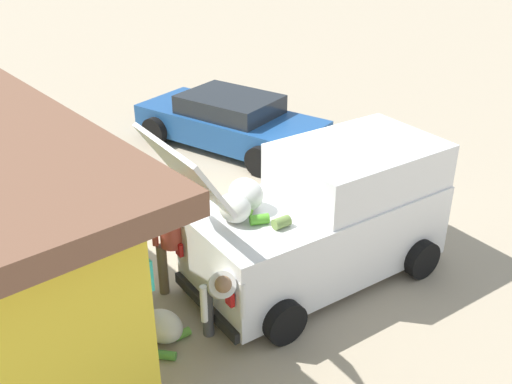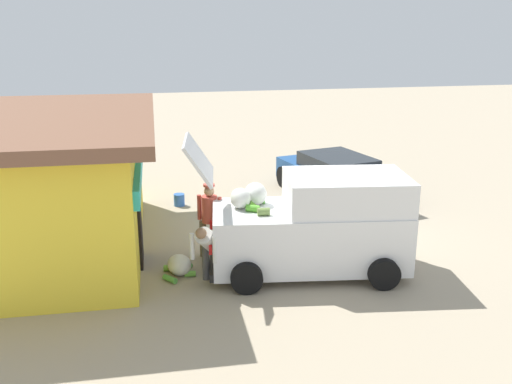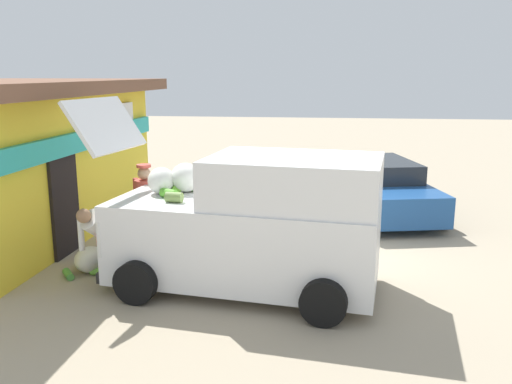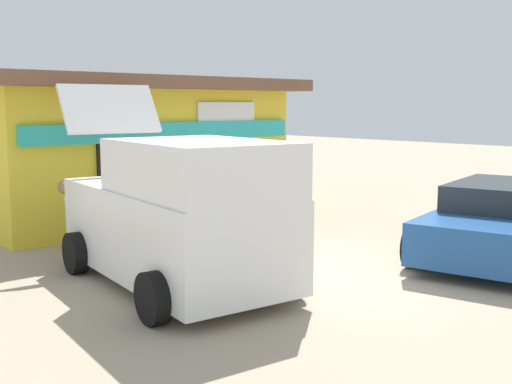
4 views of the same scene
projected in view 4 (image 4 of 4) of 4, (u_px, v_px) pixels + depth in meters
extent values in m
plane|color=tan|center=(294.00, 271.00, 9.39)|extent=(60.00, 60.00, 0.00)
cube|color=yellow|center=(127.00, 154.00, 13.81)|extent=(6.48, 3.64, 2.79)
cube|color=#2DB7B2|center=(171.00, 131.00, 12.38)|extent=(6.08, 0.26, 0.36)
cube|color=black|center=(120.00, 184.00, 11.79)|extent=(0.90, 0.08, 2.00)
cube|color=white|center=(227.00, 116.00, 13.27)|extent=(1.50, 0.10, 0.60)
cube|color=brown|center=(125.00, 84.00, 13.60)|extent=(7.35, 4.52, 0.25)
cube|color=white|center=(174.00, 230.00, 8.61)|extent=(2.25, 4.08, 1.18)
cube|color=white|center=(200.00, 168.00, 7.88)|extent=(1.99, 2.61, 0.68)
cube|color=black|center=(251.00, 179.00, 6.94)|extent=(1.49, 0.28, 0.52)
cube|color=white|center=(110.00, 109.00, 10.17)|extent=(1.64, 0.75, 0.79)
ellipsoid|color=silver|center=(141.00, 165.00, 9.71)|extent=(0.49, 0.41, 0.41)
ellipsoid|color=silver|center=(162.00, 164.00, 9.56)|extent=(0.55, 0.46, 0.46)
cylinder|color=olive|center=(121.00, 177.00, 9.10)|extent=(0.18, 0.26, 0.15)
cylinder|color=#6FB436|center=(153.00, 174.00, 9.63)|extent=(0.30, 0.22, 0.14)
cylinder|color=#5FB644|center=(167.00, 175.00, 9.56)|extent=(0.22, 0.30, 0.13)
cylinder|color=#58B22F|center=(131.00, 176.00, 9.39)|extent=(0.24, 0.29, 0.14)
cube|color=black|center=(119.00, 241.00, 10.30)|extent=(1.66, 0.30, 0.16)
cube|color=red|center=(77.00, 211.00, 9.84)|extent=(0.15, 0.08, 0.20)
cube|color=red|center=(156.00, 203.00, 10.61)|extent=(0.15, 0.08, 0.20)
cylinder|color=black|center=(154.00, 298.00, 7.06)|extent=(0.30, 0.64, 0.62)
cylinder|color=black|center=(287.00, 273.00, 8.13)|extent=(0.30, 0.64, 0.62)
cylinder|color=black|center=(76.00, 253.00, 9.22)|extent=(0.30, 0.64, 0.62)
cylinder|color=black|center=(189.00, 238.00, 10.28)|extent=(0.30, 0.64, 0.62)
cube|color=#1E4C8C|center=(505.00, 227.00, 10.21)|extent=(4.71, 2.74, 0.63)
cube|color=#1E2328|center=(507.00, 195.00, 10.13)|extent=(2.42, 2.01, 0.42)
cylinder|color=black|center=(471.00, 217.00, 12.00)|extent=(0.69, 0.36, 0.66)
cylinder|color=black|center=(415.00, 246.00, 9.54)|extent=(0.69, 0.36, 0.66)
cylinder|color=#726047|center=(164.00, 224.00, 10.94)|extent=(0.15, 0.15, 0.82)
cylinder|color=#726047|center=(164.00, 227.00, 10.61)|extent=(0.15, 0.15, 0.82)
cylinder|color=#CC4C3F|center=(163.00, 185.00, 10.68)|extent=(0.47, 0.47, 0.58)
sphere|color=tan|center=(163.00, 162.00, 10.62)|extent=(0.22, 0.22, 0.22)
cylinder|color=#CC4C3F|center=(163.00, 154.00, 10.61)|extent=(0.24, 0.24, 0.05)
cylinder|color=#CC4C3F|center=(163.00, 183.00, 10.91)|extent=(0.09, 0.09, 0.55)
cylinder|color=#CC4C3F|center=(164.00, 186.00, 10.44)|extent=(0.09, 0.09, 0.55)
cylinder|color=#4C4C51|center=(99.00, 238.00, 9.88)|extent=(0.15, 0.15, 0.78)
cylinder|color=#4C4C51|center=(100.00, 233.00, 10.21)|extent=(0.15, 0.15, 0.78)
cylinder|color=silver|center=(84.00, 202.00, 9.93)|extent=(0.72, 0.63, 0.61)
sphere|color=#8C6647|center=(64.00, 187.00, 9.85)|extent=(0.21, 0.21, 0.21)
cylinder|color=silver|center=(68.00, 210.00, 9.68)|extent=(0.09, 0.09, 0.52)
cylinder|color=silver|center=(72.00, 205.00, 10.14)|extent=(0.09, 0.09, 0.52)
ellipsoid|color=silver|center=(105.00, 237.00, 10.84)|extent=(0.69, 0.58, 0.40)
cylinder|color=#4F9D3D|center=(81.00, 246.00, 10.80)|extent=(0.33, 0.29, 0.12)
cylinder|color=#52B63F|center=(128.00, 244.00, 10.96)|extent=(0.30, 0.23, 0.12)
cylinder|color=#6DB037|center=(109.00, 241.00, 11.11)|extent=(0.17, 0.28, 0.13)
cylinder|color=#67B13A|center=(102.00, 248.00, 10.61)|extent=(0.13, 0.23, 0.12)
cylinder|color=blue|center=(300.00, 211.00, 13.64)|extent=(0.30, 0.30, 0.34)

